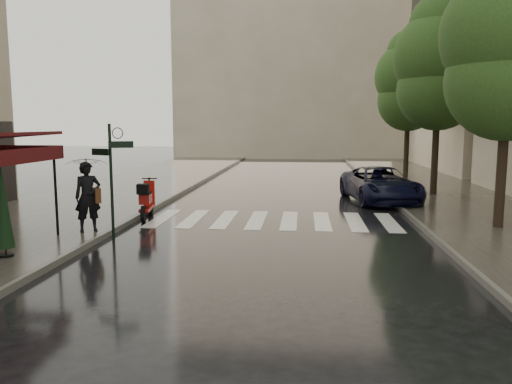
% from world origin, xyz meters
% --- Properties ---
extents(ground, '(120.00, 120.00, 0.00)m').
position_xyz_m(ground, '(0.00, 0.00, 0.00)').
color(ground, black).
rests_on(ground, ground).
extents(sidewalk_near, '(6.00, 60.00, 0.12)m').
position_xyz_m(sidewalk_near, '(-4.50, 12.00, 0.06)').
color(sidewalk_near, '#38332D').
rests_on(sidewalk_near, ground).
extents(sidewalk_far, '(5.50, 60.00, 0.12)m').
position_xyz_m(sidewalk_far, '(10.25, 12.00, 0.06)').
color(sidewalk_far, '#38332D').
rests_on(sidewalk_far, ground).
extents(curb_near, '(0.12, 60.00, 0.16)m').
position_xyz_m(curb_near, '(-1.45, 12.00, 0.07)').
color(curb_near, '#595651').
rests_on(curb_near, ground).
extents(curb_far, '(0.12, 60.00, 0.16)m').
position_xyz_m(curb_far, '(7.45, 12.00, 0.07)').
color(curb_far, '#595651').
rests_on(curb_far, ground).
extents(crosswalk, '(7.85, 3.20, 0.01)m').
position_xyz_m(crosswalk, '(2.98, 6.00, 0.01)').
color(crosswalk, silver).
rests_on(crosswalk, ground).
extents(signpost, '(1.17, 0.29, 3.10)m').
position_xyz_m(signpost, '(-1.19, 3.00, 1.83)').
color(signpost, black).
rests_on(signpost, ground).
extents(haussmann_far, '(8.00, 16.00, 18.50)m').
position_xyz_m(haussmann_far, '(16.50, 26.00, 9.25)').
color(haussmann_far, tan).
rests_on(haussmann_far, ground).
extents(backdrop_building, '(22.00, 6.00, 20.00)m').
position_xyz_m(backdrop_building, '(3.00, 38.00, 10.00)').
color(backdrop_building, tan).
rests_on(backdrop_building, ground).
extents(tree_near, '(3.80, 3.80, 7.99)m').
position_xyz_m(tree_near, '(9.60, 5.00, 5.32)').
color(tree_near, black).
rests_on(tree_near, sidewalk_far).
extents(tree_mid, '(3.80, 3.80, 8.34)m').
position_xyz_m(tree_mid, '(9.50, 12.00, 5.59)').
color(tree_mid, black).
rests_on(tree_mid, sidewalk_far).
extents(tree_far, '(3.80, 3.80, 8.16)m').
position_xyz_m(tree_far, '(9.70, 19.00, 5.46)').
color(tree_far, black).
rests_on(tree_far, sidewalk_far).
extents(pedestrian_with_umbrella, '(1.61, 1.61, 2.61)m').
position_xyz_m(pedestrian_with_umbrella, '(-2.00, 3.27, 1.85)').
color(pedestrian_with_umbrella, black).
rests_on(pedestrian_with_umbrella, sidewalk_near).
extents(scooter, '(0.65, 1.93, 1.27)m').
position_xyz_m(scooter, '(-1.19, 5.89, 0.59)').
color(scooter, black).
rests_on(scooter, ground).
extents(parked_car, '(3.07, 5.32, 1.39)m').
position_xyz_m(parked_car, '(7.00, 10.34, 0.70)').
color(parked_car, black).
rests_on(parked_car, ground).
extents(parasol_back, '(0.41, 0.41, 2.18)m').
position_xyz_m(parasol_back, '(-2.73, 0.50, 1.29)').
color(parasol_back, black).
rests_on(parasol_back, sidewalk_near).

